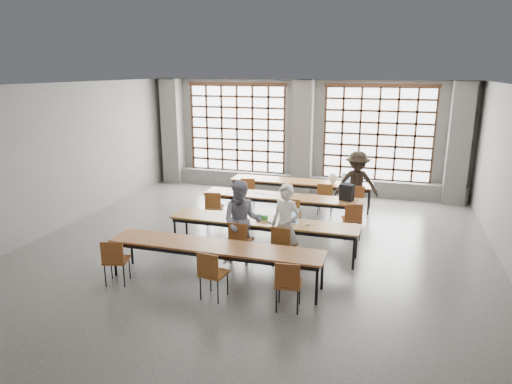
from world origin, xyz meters
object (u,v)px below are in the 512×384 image
desk_row_d (215,248)px  chair_mid_right (352,217)px  green_box (262,217)px  plastic_bag (333,178)px  chair_back_mid (325,195)px  laptop_front (290,219)px  desk_row_a (301,183)px  chair_mid_centre (292,212)px  laptop_back (349,181)px  backpack (347,192)px  student_back (357,184)px  chair_near_left (115,257)px  chair_near_right (288,281)px  chair_mid_left (214,205)px  chair_front_left (240,238)px  student_male (286,226)px  desk_row_b (282,198)px  chair_near_mid (211,270)px  chair_back_right (356,198)px  student_female (242,222)px  phone (270,222)px  chair_front_right (283,243)px  red_pouch (116,258)px  chair_back_left (248,189)px  mouse (308,224)px  desk_row_c (263,223)px

desk_row_d → chair_mid_right: size_ratio=4.55×
green_box → plastic_bag: plastic_bag is taller
chair_back_mid → laptop_front: size_ratio=2.38×
desk_row_a → chair_mid_centre: 2.32m
laptop_back → plastic_bag: bearing=-172.4°
chair_mid_centre → chair_mid_right: same height
backpack → student_back: bearing=99.9°
chair_near_left → chair_mid_right: bearing=42.9°
chair_near_right → backpack: (0.46, 4.27, 0.39)m
chair_mid_left → chair_front_left: (1.37, -2.00, 0.00)m
student_male → laptop_front: (-0.05, 0.61, -0.05)m
chair_mid_right → desk_row_a: bearing=126.1°
student_back → laptop_front: student_back is taller
desk_row_b → desk_row_a: bearing=85.2°
chair_near_mid → laptop_front: 2.48m
chair_back_right → green_box: chair_back_right is taller
chair_front_left → backpack: 3.26m
chair_near_mid → student_female: size_ratio=0.52×
laptop_back → phone: laptop_back is taller
chair_mid_centre → laptop_front: size_ratio=2.38×
phone → plastic_bag: size_ratio=0.45×
chair_front_right → red_pouch: chair_front_right is taller
chair_front_left → chair_near_left: same height
chair_back_left → laptop_back: size_ratio=2.20×
chair_near_left → green_box: (2.08, 2.30, 0.24)m
chair_near_mid → phone: (0.44, 2.12, 0.20)m
student_male → red_pouch: size_ratio=8.39×
chair_mid_centre → laptop_back: (1.08, 2.41, 0.25)m
student_back → backpack: bearing=-108.7°
red_pouch → chair_back_left: bearing=81.0°
mouse → red_pouch: (-3.10, -2.12, -0.25)m
desk_row_c → chair_near_left: 3.08m
chair_back_mid → laptop_front: (-0.30, -2.94, 0.25)m
chair_near_right → student_female: (-1.35, 1.72, 0.30)m
student_female → chair_near_left: bearing=-148.2°
chair_mid_centre → student_back: bearing=53.5°
desk_row_a → desk_row_d: same height
chair_back_right → red_pouch: size_ratio=4.40×
desk_row_d → laptop_back: (1.85, 5.38, 0.13)m
student_male → student_back: 3.83m
desk_row_d → chair_back_left: chair_back_left is taller
chair_near_left → plastic_bag: 6.71m
chair_back_left → student_back: student_back is taller
chair_mid_centre → green_box: 1.37m
chair_mid_right → green_box: size_ratio=3.52×
desk_row_d → plastic_bag: size_ratio=13.99×
desk_row_d → chair_mid_centre: size_ratio=4.55×
desk_row_b → chair_near_mid: bearing=-92.4°
desk_row_b → backpack: 1.62m
student_male → chair_front_right: bearing=-79.8°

